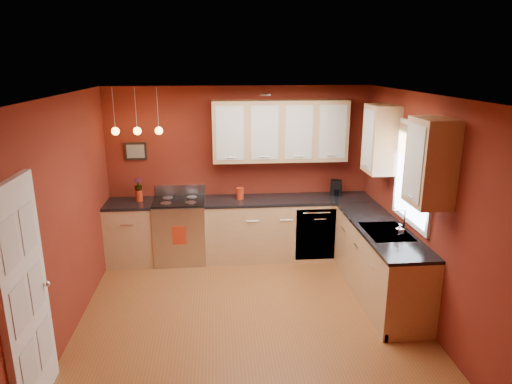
{
  "coord_description": "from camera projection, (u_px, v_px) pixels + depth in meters",
  "views": [
    {
      "loc": [
        -0.35,
        -4.76,
        2.94
      ],
      "look_at": [
        0.16,
        1.0,
        1.28
      ],
      "focal_mm": 32.0,
      "sensor_mm": 36.0,
      "label": 1
    }
  ],
  "objects": [
    {
      "name": "dishwasher_front",
      "position": [
        316.0,
        234.0,
        6.81
      ],
      "size": [
        0.6,
        0.02,
        0.8
      ],
      "primitive_type": "cube",
      "color": "#B5B5BA",
      "rests_on": "base_cabinets_back_right"
    },
    {
      "name": "base_cabinets_right",
      "position": [
        379.0,
        263.0,
        5.85
      ],
      "size": [
        0.6,
        2.1,
        0.9
      ],
      "primitive_type": "cube",
      "color": "tan",
      "rests_on": "floor"
    },
    {
      "name": "door_left_wall",
      "position": [
        25.0,
        300.0,
        3.8
      ],
      "size": [
        0.12,
        0.82,
        2.05
      ],
      "color": "white",
      "rests_on": "floor"
    },
    {
      "name": "upper_cabinets_right",
      "position": [
        403.0,
        149.0,
        5.33
      ],
      "size": [
        0.35,
        1.95,
        0.9
      ],
      "primitive_type": "cube",
      "color": "tan",
      "rests_on": "wall_right"
    },
    {
      "name": "coffee_maker",
      "position": [
        336.0,
        188.0,
        7.07
      ],
      "size": [
        0.2,
        0.2,
        0.23
      ],
      "rotation": [
        0.0,
        0.0,
        -0.36
      ],
      "color": "black",
      "rests_on": "counter_back_right"
    },
    {
      "name": "counter_right",
      "position": [
        382.0,
        229.0,
        5.72
      ],
      "size": [
        0.62,
        2.1,
        0.04
      ],
      "primitive_type": "cube",
      "color": "black",
      "rests_on": "base_cabinets_right"
    },
    {
      "name": "wall_front",
      "position": [
        273.0,
        318.0,
        3.03
      ],
      "size": [
        4.0,
        0.02,
        2.6
      ],
      "primitive_type": "cube",
      "color": "maroon",
      "rests_on": "floor"
    },
    {
      "name": "wall_right",
      "position": [
        424.0,
        210.0,
        5.21
      ],
      "size": [
        0.02,
        4.2,
        2.6
      ],
      "primitive_type": "cube",
      "color": "maroon",
      "rests_on": "floor"
    },
    {
      "name": "sink",
      "position": [
        386.0,
        233.0,
        5.58
      ],
      "size": [
        0.5,
        0.7,
        0.33
      ],
      "color": "#95959A",
      "rests_on": "counter_right"
    },
    {
      "name": "dish_towel",
      "position": [
        179.0,
        235.0,
        6.59
      ],
      "size": [
        0.2,
        0.01,
        0.27
      ],
      "primitive_type": "cube",
      "color": "#AC2B12",
      "rests_on": "gas_range"
    },
    {
      "name": "red_vase",
      "position": [
        139.0,
        196.0,
        6.77
      ],
      "size": [
        0.1,
        0.1,
        0.16
      ],
      "primitive_type": "cylinder",
      "color": "#AC2B12",
      "rests_on": "counter_back_left"
    },
    {
      "name": "red_canister",
      "position": [
        240.0,
        194.0,
        6.85
      ],
      "size": [
        0.12,
        0.12,
        0.18
      ],
      "color": "#AC2B12",
      "rests_on": "counter_back_right"
    },
    {
      "name": "gas_range",
      "position": [
        181.0,
        230.0,
        6.91
      ],
      "size": [
        0.76,
        0.64,
        1.11
      ],
      "color": "#B5B5BA",
      "rests_on": "floor"
    },
    {
      "name": "window",
      "position": [
        414.0,
        171.0,
        5.39
      ],
      "size": [
        0.06,
        1.02,
        1.22
      ],
      "color": "white",
      "rests_on": "wall_right"
    },
    {
      "name": "wall_picture",
      "position": [
        136.0,
        151.0,
        6.81
      ],
      "size": [
        0.32,
        0.03,
        0.26
      ],
      "primitive_type": "cube",
      "color": "black",
      "rests_on": "wall_back"
    },
    {
      "name": "soap_pump",
      "position": [
        399.0,
        231.0,
        5.35
      ],
      "size": [
        0.09,
        0.09,
        0.17
      ],
      "primitive_type": "imported",
      "rotation": [
        0.0,
        0.0,
        0.2
      ],
      "color": "white",
      "rests_on": "counter_right"
    },
    {
      "name": "flowers",
      "position": [
        138.0,
        185.0,
        6.72
      ],
      "size": [
        0.13,
        0.13,
        0.21
      ],
      "primitive_type": "imported",
      "rotation": [
        0.0,
        0.0,
        0.11
      ],
      "color": "#AC2B12",
      "rests_on": "red_vase"
    },
    {
      "name": "base_cabinets_back_left",
      "position": [
        132.0,
        233.0,
        6.86
      ],
      "size": [
        0.7,
        0.6,
        0.9
      ],
      "primitive_type": "cube",
      "color": "tan",
      "rests_on": "floor"
    },
    {
      "name": "wall_left",
      "position": [
        63.0,
        221.0,
        4.87
      ],
      "size": [
        0.02,
        4.2,
        2.6
      ],
      "primitive_type": "cube",
      "color": "maroon",
      "rests_on": "floor"
    },
    {
      "name": "pendant_lights",
      "position": [
        137.0,
        130.0,
        6.4
      ],
      "size": [
        0.71,
        0.11,
        0.66
      ],
      "color": "#95959A",
      "rests_on": "ceiling"
    },
    {
      "name": "upper_cabinets_back",
      "position": [
        280.0,
        131.0,
        6.76
      ],
      "size": [
        2.0,
        0.35,
        0.9
      ],
      "primitive_type": "cube",
      "color": "tan",
      "rests_on": "wall_back"
    },
    {
      "name": "base_cabinets_back_right",
      "position": [
        288.0,
        228.0,
        7.06
      ],
      "size": [
        2.54,
        0.6,
        0.9
      ],
      "primitive_type": "cube",
      "color": "tan",
      "rests_on": "floor"
    },
    {
      "name": "ceiling",
      "position": [
        249.0,
        96.0,
        4.68
      ],
      "size": [
        4.0,
        4.2,
        0.02
      ],
      "primitive_type": "cube",
      "color": "white",
      "rests_on": "wall_back"
    },
    {
      "name": "floor",
      "position": [
        250.0,
        319.0,
        5.4
      ],
      "size": [
        4.2,
        4.2,
        0.0
      ],
      "primitive_type": "plane",
      "color": "brown",
      "rests_on": "ground"
    },
    {
      "name": "wall_back",
      "position": [
        239.0,
        172.0,
        7.05
      ],
      "size": [
        4.0,
        0.02,
        2.6
      ],
      "primitive_type": "cube",
      "color": "maroon",
      "rests_on": "floor"
    },
    {
      "name": "counter_back_right",
      "position": [
        289.0,
        199.0,
        6.93
      ],
      "size": [
        2.54,
        0.62,
        0.04
      ],
      "primitive_type": "cube",
      "color": "black",
      "rests_on": "base_cabinets_back_right"
    },
    {
      "name": "counter_back_left",
      "position": [
        129.0,
        204.0,
        6.73
      ],
      "size": [
        0.7,
        0.62,
        0.04
      ],
      "primitive_type": "cube",
      "color": "black",
      "rests_on": "base_cabinets_back_left"
    }
  ]
}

